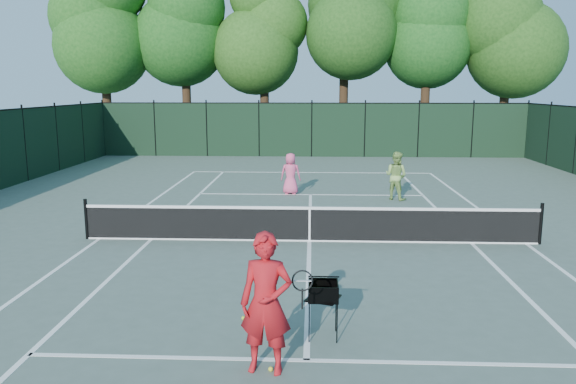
{
  "coord_description": "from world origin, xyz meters",
  "views": [
    {
      "loc": [
        0.06,
        -13.94,
        3.89
      ],
      "look_at": [
        -0.6,
        1.0,
        1.1
      ],
      "focal_mm": 35.0,
      "sensor_mm": 36.0,
      "label": 1
    }
  ],
  "objects_px": {
    "coach": "(266,303)",
    "player_pink": "(291,174)",
    "ball_hopper": "(323,291)",
    "loose_ball_midcourt": "(243,318)",
    "player_green": "(396,176)",
    "loose_ball_near_cart": "(271,369)"
  },
  "relations": [
    {
      "from": "coach",
      "to": "ball_hopper",
      "type": "relative_size",
      "value": 2.21
    },
    {
      "from": "coach",
      "to": "ball_hopper",
      "type": "bearing_deg",
      "value": 61.39
    },
    {
      "from": "coach",
      "to": "player_pink",
      "type": "xyz_separation_m",
      "value": [
        -0.19,
        13.2,
        -0.23
      ]
    },
    {
      "from": "ball_hopper",
      "to": "loose_ball_midcourt",
      "type": "relative_size",
      "value": 13.21
    },
    {
      "from": "ball_hopper",
      "to": "loose_ball_near_cart",
      "type": "distance_m",
      "value": 1.54
    },
    {
      "from": "player_green",
      "to": "loose_ball_near_cart",
      "type": "xyz_separation_m",
      "value": [
        -3.49,
        -12.37,
        -0.81
      ]
    },
    {
      "from": "coach",
      "to": "player_pink",
      "type": "relative_size",
      "value": 1.3
    },
    {
      "from": "player_pink",
      "to": "loose_ball_midcourt",
      "type": "xyz_separation_m",
      "value": [
        -0.35,
        -11.49,
        -0.73
      ]
    },
    {
      "from": "loose_ball_near_cart",
      "to": "coach",
      "type": "bearing_deg",
      "value": 156.42
    },
    {
      "from": "loose_ball_near_cart",
      "to": "ball_hopper",
      "type": "bearing_deg",
      "value": 57.01
    },
    {
      "from": "player_pink",
      "to": "loose_ball_midcourt",
      "type": "distance_m",
      "value": 11.52
    },
    {
      "from": "player_pink",
      "to": "loose_ball_near_cart",
      "type": "bearing_deg",
      "value": 96.17
    },
    {
      "from": "loose_ball_midcourt",
      "to": "player_pink",
      "type": "bearing_deg",
      "value": 88.26
    },
    {
      "from": "loose_ball_midcourt",
      "to": "ball_hopper",
      "type": "bearing_deg",
      "value": -23.9
    },
    {
      "from": "player_green",
      "to": "loose_ball_midcourt",
      "type": "relative_size",
      "value": 24.95
    },
    {
      "from": "loose_ball_midcourt",
      "to": "coach",
      "type": "bearing_deg",
      "value": -72.54
    },
    {
      "from": "ball_hopper",
      "to": "loose_ball_midcourt",
      "type": "height_order",
      "value": "ball_hopper"
    },
    {
      "from": "loose_ball_near_cart",
      "to": "loose_ball_midcourt",
      "type": "relative_size",
      "value": 1.0
    },
    {
      "from": "player_green",
      "to": "ball_hopper",
      "type": "height_order",
      "value": "player_green"
    },
    {
      "from": "loose_ball_midcourt",
      "to": "loose_ball_near_cart",
      "type": "bearing_deg",
      "value": -71.07
    },
    {
      "from": "player_pink",
      "to": "coach",
      "type": "bearing_deg",
      "value": 95.92
    },
    {
      "from": "ball_hopper",
      "to": "loose_ball_near_cart",
      "type": "xyz_separation_m",
      "value": [
        -0.74,
        -1.14,
        -0.72
      ]
    }
  ]
}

